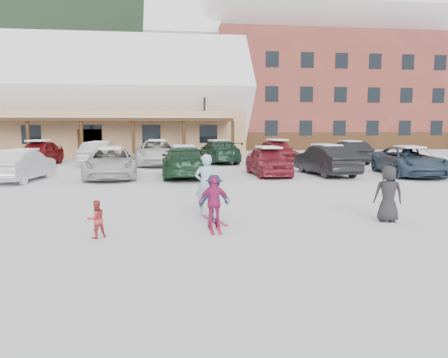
{
  "coord_description": "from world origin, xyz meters",
  "views": [
    {
      "loc": [
        -1.32,
        -11.12,
        2.52
      ],
      "look_at": [
        0.3,
        1.0,
        1.0
      ],
      "focal_mm": 35.0,
      "sensor_mm": 36.0,
      "label": 1
    }
  ],
  "objects": [
    {
      "name": "parked_car_6",
      "position": [
        10.75,
        9.22,
        0.72
      ],
      "size": [
        3.12,
        5.47,
        1.44
      ],
      "primitive_type": "imported",
      "rotation": [
        0.0,
        0.0,
        -0.15
      ],
      "color": "#2F4258",
      "rests_on": "ground"
    },
    {
      "name": "skis_child_magenta",
      "position": [
        -0.16,
        -0.73,
        0.01
      ],
      "size": [
        0.24,
        1.41,
        0.03
      ],
      "primitive_type": "cube",
      "rotation": [
        0.0,
        0.0,
        3.11
      ],
      "color": "#A9183B",
      "rests_on": "ground"
    },
    {
      "name": "day_lodge",
      "position": [
        -9.0,
        27.96,
        3.94
      ],
      "size": [
        29.12,
        12.5,
        10.38
      ],
      "color": "tan",
      "rests_on": "ground"
    },
    {
      "name": "ground",
      "position": [
        0.0,
        0.0,
        0.0
      ],
      "size": [
        160.0,
        160.0,
        0.0
      ],
      "primitive_type": "plane",
      "color": "white",
      "rests_on": "ground"
    },
    {
      "name": "parked_car_10",
      "position": [
        -1.86,
        16.62,
        0.79
      ],
      "size": [
        2.97,
        5.82,
        1.57
      ],
      "primitive_type": "imported",
      "rotation": [
        0.0,
        0.0,
        0.06
      ],
      "color": "silver",
      "rests_on": "ground"
    },
    {
      "name": "parked_car_3",
      "position": [
        -0.46,
        10.03,
        0.75
      ],
      "size": [
        2.11,
        5.18,
        1.5
      ],
      "primitive_type": "imported",
      "rotation": [
        0.0,
        0.0,
        3.14
      ],
      "color": "#173620",
      "rests_on": "ground"
    },
    {
      "name": "parked_car_2",
      "position": [
        -3.93,
        10.19,
        0.72
      ],
      "size": [
        2.74,
        5.31,
        1.43
      ],
      "primitive_type": "imported",
      "rotation": [
        0.0,
        0.0,
        0.07
      ],
      "color": "silver",
      "rests_on": "ground"
    },
    {
      "name": "parked_car_8",
      "position": [
        -9.15,
        17.21,
        0.78
      ],
      "size": [
        2.41,
        4.8,
        1.57
      ],
      "primitive_type": "imported",
      "rotation": [
        0.0,
        0.0,
        -0.12
      ],
      "color": "maroon",
      "rests_on": "ground"
    },
    {
      "name": "parked_car_5",
      "position": [
        6.68,
        9.92,
        0.76
      ],
      "size": [
        2.07,
        4.76,
        1.52
      ],
      "primitive_type": "imported",
      "rotation": [
        0.0,
        0.0,
        3.24
      ],
      "color": "black",
      "rests_on": "ground"
    },
    {
      "name": "parked_car_13",
      "position": [
        10.78,
        16.4,
        0.73
      ],
      "size": [
        1.77,
        4.49,
        1.45
      ],
      "primitive_type": "imported",
      "rotation": [
        0.0,
        0.0,
        3.09
      ],
      "color": "black",
      "rests_on": "ground"
    },
    {
      "name": "child_magenta",
      "position": [
        -0.16,
        -0.73,
        0.65
      ],
      "size": [
        0.77,
        0.34,
        1.3
      ],
      "primitive_type": "imported",
      "rotation": [
        0.0,
        0.0,
        3.11
      ],
      "color": "#A62060",
      "rests_on": "ground"
    },
    {
      "name": "lamp_post",
      "position": [
        1.81,
        24.06,
        3.4
      ],
      "size": [
        0.5,
        0.25,
        5.99
      ],
      "color": "black",
      "rests_on": "ground"
    },
    {
      "name": "parked_car_12",
      "position": [
        5.97,
        16.98,
        0.78
      ],
      "size": [
        2.35,
        4.76,
        1.56
      ],
      "primitive_type": "imported",
      "rotation": [
        0.0,
        0.0,
        0.11
      ],
      "color": "maroon",
      "rests_on": "ground"
    },
    {
      "name": "child_navy",
      "position": [
        -0.08,
        0.11,
        0.61
      ],
      "size": [
        0.87,
        0.62,
        1.23
      ],
      "primitive_type": "imported",
      "rotation": [
        0.0,
        0.0,
        3.36
      ],
      "color": "#162341",
      "rests_on": "ground"
    },
    {
      "name": "adult_skier",
      "position": [
        -0.22,
        0.97,
        0.86
      ],
      "size": [
        0.68,
        0.5,
        1.72
      ],
      "primitive_type": "imported",
      "rotation": [
        0.0,
        0.0,
        3.3
      ],
      "color": "#93B7CC",
      "rests_on": "ground"
    },
    {
      "name": "alpine_hotel",
      "position": [
        14.27,
        38.0,
        8.63
      ],
      "size": [
        31.48,
        14.01,
        21.48
      ],
      "color": "maroon",
      "rests_on": "ground"
    },
    {
      "name": "parked_car_9",
      "position": [
        -5.41,
        16.8,
        0.74
      ],
      "size": [
        2.0,
        4.61,
        1.47
      ],
      "primitive_type": "imported",
      "rotation": [
        0.0,
        0.0,
        3.04
      ],
      "color": "#B0AFB3",
      "rests_on": "ground"
    },
    {
      "name": "skis_child_navy",
      "position": [
        -0.08,
        0.11,
        0.01
      ],
      "size": [
        0.5,
        1.41,
        0.03
      ],
      "primitive_type": "cube",
      "rotation": [
        0.0,
        0.0,
        3.36
      ],
      "color": "#A9183B",
      "rests_on": "ground"
    },
    {
      "name": "parked_car_4",
      "position": [
        3.75,
        10.12,
        0.71
      ],
      "size": [
        1.81,
        4.23,
        1.43
      ],
      "primitive_type": "imported",
      "rotation": [
        0.0,
        0.0,
        0.03
      ],
      "color": "maroon",
      "rests_on": "ground"
    },
    {
      "name": "forested_hillside",
      "position": [
        0.0,
        85.0,
        19.0
      ],
      "size": [
        300.0,
        70.0,
        38.0
      ],
      "primitive_type": "cube",
      "color": "black",
      "rests_on": "ground"
    },
    {
      "name": "bystander_dark",
      "position": [
        4.41,
        -0.57,
        0.74
      ],
      "size": [
        0.82,
        0.64,
        1.47
      ],
      "primitive_type": "imported",
      "rotation": [
        0.0,
        0.0,
        2.88
      ],
      "color": "black",
      "rests_on": "ground"
    },
    {
      "name": "conifer_3",
      "position": [
        6.0,
        44.0,
        5.12
      ],
      "size": [
        3.96,
        3.96,
        9.18
      ],
      "color": "black",
      "rests_on": "ground"
    },
    {
      "name": "toddler_red",
      "position": [
        -2.89,
        -1.28,
        0.43
      ],
      "size": [
        0.52,
        0.48,
        0.86
      ],
      "primitive_type": "imported",
      "rotation": [
        0.0,
        0.0,
        3.63
      ],
      "color": "#B0342F",
      "rests_on": "ground"
    },
    {
      "name": "parked_car_1",
      "position": [
        -7.77,
        9.45,
        0.7
      ],
      "size": [
        2.09,
        4.45,
        1.41
      ],
      "primitive_type": "imported",
      "rotation": [
        0.0,
        0.0,
        3.0
      ],
      "color": "silver",
      "rests_on": "ground"
    },
    {
      "name": "parked_car_11",
      "position": [
        2.13,
        17.66,
        0.75
      ],
      "size": [
        2.83,
        5.41,
        1.5
      ],
      "primitive_type": "imported",
      "rotation": [
        0.0,
        0.0,
        3.29
      ],
      "color": "#193625",
      "rests_on": "ground"
    },
    {
      "name": "conifer_4",
      "position": [
        34.0,
        46.0,
        6.54
      ],
      "size": [
        5.06,
        5.06,
        11.73
      ],
      "color": "black",
      "rests_on": "ground"
    }
  ]
}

